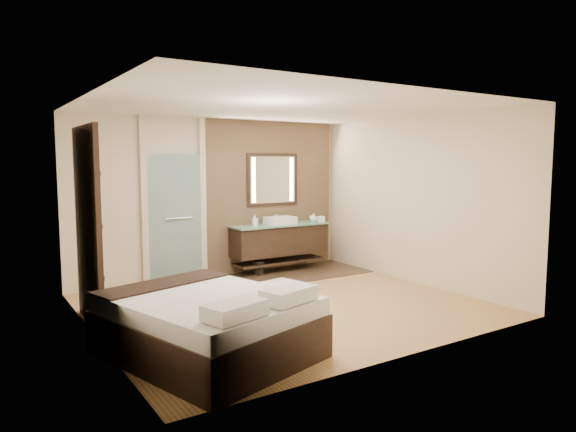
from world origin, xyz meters
TOP-DOWN VIEW (x-y plane):
  - floor at (0.00, 0.00)m, footprint 5.00×5.00m
  - tile_strip at (0.60, 1.60)m, footprint 3.80×1.30m
  - stone_wall at (1.10, 2.21)m, footprint 2.60×0.08m
  - vanity at (1.10, 1.92)m, footprint 1.85×0.55m
  - mirror_unit at (1.10, 2.16)m, footprint 1.06×0.04m
  - frosted_door at (-0.75, 2.20)m, footprint 1.10×0.12m
  - shoji_partition at (-2.43, 0.60)m, footprint 0.06×1.20m
  - bed at (-1.65, -1.13)m, footprint 2.08×2.35m
  - bath_mat at (0.51, 1.05)m, footprint 0.80×0.62m
  - waste_bin at (0.62, 1.85)m, footprint 0.22×0.22m
  - tissue_box at (1.92, 1.79)m, footprint 0.15×0.15m
  - soap_bottle_a at (0.56, 1.86)m, footprint 0.10×0.10m
  - soap_bottle_b at (0.65, 2.00)m, footprint 0.10×0.10m
  - soap_bottle_c at (1.80, 1.84)m, footprint 0.13×0.13m
  - cup at (1.90, 2.03)m, footprint 0.15×0.15m

SIDE VIEW (x-z plane):
  - floor at x=0.00m, z-range 0.00..0.00m
  - tile_strip at x=0.60m, z-range 0.00..0.01m
  - bath_mat at x=0.51m, z-range 0.01..0.03m
  - waste_bin at x=0.62m, z-range 0.00..0.25m
  - bed at x=-1.65m, z-range -0.07..0.70m
  - vanity at x=1.10m, z-range 0.14..1.02m
  - cup at x=1.90m, z-range 0.86..0.96m
  - tissue_box at x=1.92m, z-range 0.86..0.97m
  - soap_bottle_c at x=1.80m, z-range 0.86..1.03m
  - soap_bottle_b at x=0.65m, z-range 0.86..1.04m
  - soap_bottle_a at x=0.56m, z-range 0.86..1.07m
  - frosted_door at x=-0.75m, z-range -0.21..2.49m
  - shoji_partition at x=-2.43m, z-range 0.01..2.41m
  - stone_wall at x=1.10m, z-range 0.00..2.70m
  - mirror_unit at x=1.10m, z-range 1.17..2.13m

